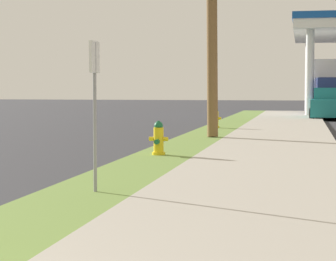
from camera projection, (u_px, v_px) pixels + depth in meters
fire_hydrant_second at (159, 140)px, 14.49m from camera, size 0.42×0.38×0.74m
fire_hydrant_third at (215, 119)px, 24.19m from camera, size 0.42×0.37×0.74m
street_sign_post at (95, 84)px, 9.29m from camera, size 0.05×0.36×2.12m
car_teal_by_near_pump at (331, 105)px, 33.19m from camera, size 2.17×4.60×1.57m
truck_navy_at_forecourt at (330, 89)px, 36.71m from camera, size 2.41×6.49×3.11m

